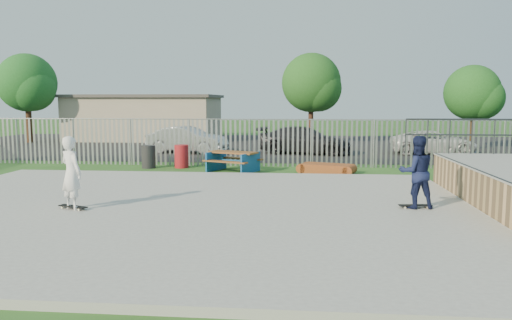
# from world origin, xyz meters

# --- Properties ---
(ground) EXTENTS (120.00, 120.00, 0.00)m
(ground) POSITION_xyz_m (0.00, 0.00, 0.00)
(ground) COLOR #28531C
(ground) RESTS_ON ground
(concrete_slab) EXTENTS (15.00, 12.00, 0.15)m
(concrete_slab) POSITION_xyz_m (0.00, 0.00, 0.07)
(concrete_slab) COLOR #969591
(concrete_slab) RESTS_ON ground
(fence) EXTENTS (26.04, 16.02, 2.00)m
(fence) POSITION_xyz_m (1.00, 4.59, 1.00)
(fence) COLOR gray
(fence) RESTS_ON ground
(picnic_table) EXTENTS (2.34, 2.16, 0.80)m
(picnic_table) POSITION_xyz_m (0.53, 7.28, 0.41)
(picnic_table) COLOR brown
(picnic_table) RESTS_ON ground
(funbox) EXTENTS (2.01, 1.44, 0.36)m
(funbox) POSITION_xyz_m (4.17, 7.13, 0.18)
(funbox) COLOR brown
(funbox) RESTS_ON ground
(trash_bin_red) EXTENTS (0.57, 0.57, 0.95)m
(trash_bin_red) POSITION_xyz_m (-1.78, 8.23, 0.48)
(trash_bin_red) COLOR maroon
(trash_bin_red) RESTS_ON ground
(trash_bin_grey) EXTENTS (0.57, 0.57, 0.95)m
(trash_bin_grey) POSITION_xyz_m (-3.11, 7.99, 0.47)
(trash_bin_grey) COLOR black
(trash_bin_grey) RESTS_ON ground
(parking_lot) EXTENTS (40.00, 18.00, 0.02)m
(parking_lot) POSITION_xyz_m (0.00, 19.00, 0.01)
(parking_lot) COLOR black
(parking_lot) RESTS_ON ground
(car_silver) EXTENTS (4.47, 2.26, 1.40)m
(car_silver) POSITION_xyz_m (-2.84, 13.91, 0.72)
(car_silver) COLOR #BCBCC1
(car_silver) RESTS_ON parking_lot
(car_dark) EXTENTS (5.16, 2.87, 1.41)m
(car_dark) POSITION_xyz_m (3.37, 14.08, 0.73)
(car_dark) COLOR black
(car_dark) RESTS_ON parking_lot
(car_white) EXTENTS (4.41, 2.10, 1.21)m
(car_white) POSITION_xyz_m (10.06, 14.57, 0.63)
(car_white) COLOR silver
(car_white) RESTS_ON parking_lot
(building) EXTENTS (10.40, 6.40, 3.20)m
(building) POSITION_xyz_m (-8.00, 23.00, 1.61)
(building) COLOR tan
(building) RESTS_ON ground
(tree_left) EXTENTS (3.80, 3.80, 5.86)m
(tree_left) POSITION_xyz_m (-14.84, 19.55, 3.94)
(tree_left) COLOR #452B1B
(tree_left) RESTS_ON ground
(tree_mid) EXTENTS (3.77, 3.77, 5.82)m
(tree_mid) POSITION_xyz_m (3.77, 20.40, 3.92)
(tree_mid) COLOR #47281C
(tree_mid) RESTS_ON ground
(tree_right) EXTENTS (3.11, 3.11, 4.80)m
(tree_right) POSITION_xyz_m (12.80, 17.47, 3.23)
(tree_right) COLOR #45321B
(tree_right) RESTS_ON ground
(skateboard_a) EXTENTS (0.82, 0.30, 0.08)m
(skateboard_a) POSITION_xyz_m (6.02, 0.35, 0.19)
(skateboard_a) COLOR black
(skateboard_a) RESTS_ON concrete_slab
(skateboard_b) EXTENTS (0.82, 0.48, 0.08)m
(skateboard_b) POSITION_xyz_m (-2.33, -0.55, 0.19)
(skateboard_b) COLOR black
(skateboard_b) RESTS_ON concrete_slab
(skater_navy) EXTENTS (0.94, 0.78, 1.78)m
(skater_navy) POSITION_xyz_m (6.02, 0.35, 1.04)
(skater_navy) COLOR #141B40
(skater_navy) RESTS_ON concrete_slab
(skater_white) EXTENTS (0.78, 0.70, 1.78)m
(skater_white) POSITION_xyz_m (-2.33, -0.55, 1.04)
(skater_white) COLOR white
(skater_white) RESTS_ON concrete_slab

